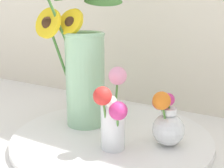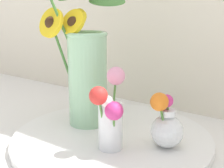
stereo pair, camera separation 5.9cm
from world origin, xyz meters
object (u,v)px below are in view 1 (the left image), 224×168
mason_jar_sunflowers (82,68)px  vase_bulb_right (167,122)px  serving_tray (112,138)px  vase_small_center (113,113)px

mason_jar_sunflowers → vase_bulb_right: 0.27m
serving_tray → vase_small_center: (0.05, -0.07, 0.10)m
serving_tray → vase_bulb_right: vase_bulb_right is taller
vase_bulb_right → vase_small_center: bearing=-138.0°
serving_tray → mason_jar_sunflowers: mason_jar_sunflowers is taller
mason_jar_sunflowers → vase_small_center: bearing=-31.9°
mason_jar_sunflowers → vase_bulb_right: bearing=-2.3°
mason_jar_sunflowers → vase_small_center: size_ratio=2.27×
vase_small_center → mason_jar_sunflowers: bearing=148.1°
serving_tray → vase_bulb_right: bearing=6.8°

